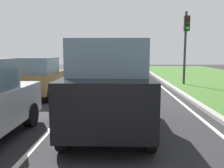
# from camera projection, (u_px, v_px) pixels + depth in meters

# --- Properties ---
(ground_plane) EXTENTS (60.00, 60.00, 0.00)m
(ground_plane) POSITION_uv_depth(u_px,v_px,m) (96.00, 95.00, 11.39)
(ground_plane) COLOR #262628
(lane_line_center) EXTENTS (0.12, 32.00, 0.01)m
(lane_line_center) POSITION_uv_depth(u_px,v_px,m) (82.00, 95.00, 11.41)
(lane_line_center) COLOR silver
(lane_line_center) RESTS_ON ground
(lane_line_right_edge) EXTENTS (0.12, 32.00, 0.01)m
(lane_line_right_edge) POSITION_uv_depth(u_px,v_px,m) (172.00, 95.00, 11.27)
(lane_line_right_edge) COLOR silver
(lane_line_right_edge) RESTS_ON ground
(curb_right) EXTENTS (0.24, 48.00, 0.12)m
(curb_right) POSITION_uv_depth(u_px,v_px,m) (183.00, 94.00, 11.25)
(curb_right) COLOR #9E9B93
(curb_right) RESTS_ON ground
(car_suv_ahead) EXTENTS (1.99, 4.51, 2.28)m
(car_suv_ahead) POSITION_uv_depth(u_px,v_px,m) (109.00, 85.00, 6.25)
(car_suv_ahead) COLOR black
(car_suv_ahead) RESTS_ON ground
(car_hatchback_far) EXTENTS (1.73, 3.70, 1.78)m
(car_hatchback_far) POSITION_uv_depth(u_px,v_px,m) (39.00, 77.00, 10.88)
(car_hatchback_far) COLOR brown
(car_hatchback_far) RESTS_ON ground
(traffic_light_near_right) EXTENTS (0.32, 0.50, 4.48)m
(traffic_light_near_right) POSITION_uv_depth(u_px,v_px,m) (186.00, 36.00, 14.53)
(traffic_light_near_right) COLOR #2D2D2D
(traffic_light_near_right) RESTS_ON ground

